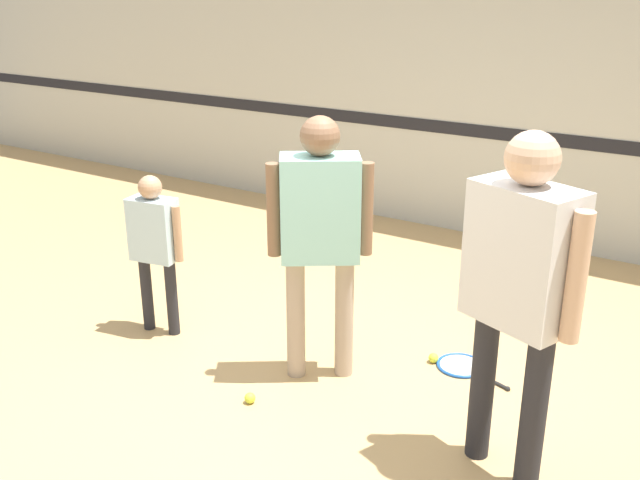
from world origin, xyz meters
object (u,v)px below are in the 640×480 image
at_px(racket_spare_on_floor, 463,366).
at_px(tennis_ball_near_instructor, 250,398).
at_px(person_instructor, 320,222).
at_px(tennis_ball_by_spare_racket, 433,358).
at_px(person_student_left, 154,238).
at_px(person_student_right, 520,274).

bearing_deg(racket_spare_on_floor, tennis_ball_near_instructor, -113.13).
distance_m(person_instructor, tennis_ball_by_spare_racket, 1.25).
bearing_deg(tennis_ball_by_spare_racket, racket_spare_on_floor, 11.49).
bearing_deg(person_instructor, tennis_ball_by_spare_racket, 8.35).
height_order(person_student_left, tennis_ball_near_instructor, person_student_left).
relative_size(person_student_right, tennis_ball_by_spare_racket, 26.81).
distance_m(person_student_left, person_student_right, 2.61).
height_order(person_student_right, tennis_ball_by_spare_racket, person_student_right).
bearing_deg(tennis_ball_near_instructor, tennis_ball_by_spare_racket, 54.52).
distance_m(person_instructor, racket_spare_on_floor, 1.38).
bearing_deg(racket_spare_on_floor, person_student_left, -144.11).
xyz_separation_m(racket_spare_on_floor, tennis_ball_by_spare_racket, (-0.19, -0.04, 0.02)).
bearing_deg(person_student_left, person_student_right, -14.50).
distance_m(person_student_right, tennis_ball_near_instructor, 1.82).
bearing_deg(person_student_left, person_instructor, -5.21).
bearing_deg(racket_spare_on_floor, person_instructor, -125.83).
relative_size(racket_spare_on_floor, tennis_ball_near_instructor, 8.59).
bearing_deg(person_student_right, racket_spare_on_floor, -36.13).
relative_size(person_instructor, tennis_ball_near_instructor, 25.15).
xyz_separation_m(person_instructor, racket_spare_on_floor, (0.75, 0.55, -1.02)).
bearing_deg(person_instructor, tennis_ball_near_instructor, -142.78).
relative_size(tennis_ball_near_instructor, tennis_ball_by_spare_racket, 1.00).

